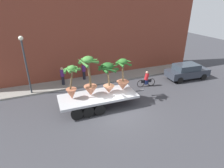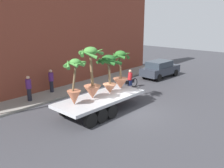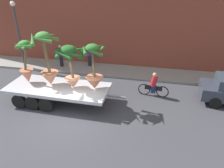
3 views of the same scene
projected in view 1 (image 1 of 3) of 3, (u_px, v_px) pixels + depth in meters
The scene contains 13 objects.
ground_plane at pixel (120, 111), 13.66m from camera, with size 60.00×60.00×0.00m, color #38383D.
sidewalk at pixel (95, 80), 18.77m from camera, with size 24.00×2.20×0.15m, color gray.
building_facade at pixel (88, 30), 18.25m from camera, with size 24.00×1.20×9.54m, color brown.
flatbed_trailer at pixel (95, 98), 13.88m from camera, with size 6.79×2.41×0.98m.
potted_palm_rear at pixel (123, 77), 14.31m from camera, with size 1.28×1.29×2.53m.
potted_palm_middle at pixel (90, 79), 13.30m from camera, with size 1.50×1.49×3.01m.
potted_palm_front at pixel (72, 84), 12.91m from camera, with size 1.19×1.23×2.50m.
potted_palm_extra at pixel (108, 76), 13.65m from camera, with size 1.73×1.70×2.41m.
cyclist at pixel (146, 80), 17.32m from camera, with size 1.84×0.38×1.54m.
parked_car at pixel (187, 71), 18.91m from camera, with size 4.43×2.03×1.58m.
pedestrian_near_gate at pixel (84, 71), 18.38m from camera, with size 0.36×0.36×1.71m.
pedestrian_far_left at pixel (62, 76), 17.21m from camera, with size 0.36×0.36×1.71m.
street_lamp at pixel (25, 58), 14.77m from camera, with size 0.36×0.36×4.83m.
Camera 1 is at (-4.83, -10.53, 7.53)m, focal length 29.89 mm.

